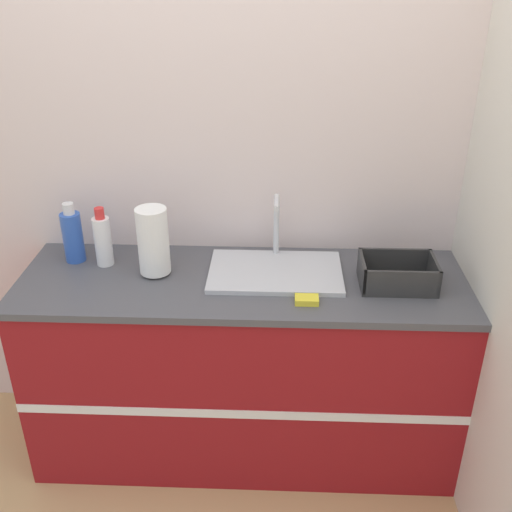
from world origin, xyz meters
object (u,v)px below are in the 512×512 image
object	(u,v)px
sink	(275,269)
dish_rack	(397,276)
bottle_white_spray	(103,240)
bottle_blue	(73,236)
paper_towel_roll	(153,241)

from	to	relation	value
sink	dish_rack	bearing A→B (deg)	-8.87
dish_rack	bottle_white_spray	bearing A→B (deg)	173.92
bottle_blue	dish_rack	bearing A→B (deg)	-6.77
bottle_blue	bottle_white_spray	world-z (taller)	bottle_blue
sink	bottle_white_spray	bearing A→B (deg)	175.80
sink	bottle_blue	world-z (taller)	sink
dish_rack	bottle_white_spray	world-z (taller)	bottle_white_spray
dish_rack	bottle_white_spray	size ratio (longest dim) A/B	1.15
sink	paper_towel_roll	size ratio (longest dim) A/B	1.89
paper_towel_roll	bottle_blue	bearing A→B (deg)	164.11
paper_towel_roll	dish_rack	size ratio (longest dim) A/B	0.98
paper_towel_roll	bottle_white_spray	world-z (taller)	paper_towel_roll
sink	paper_towel_roll	xyz separation A→B (m)	(-0.49, -0.02, 0.13)
sink	paper_towel_roll	bearing A→B (deg)	-177.67
bottle_white_spray	bottle_blue	bearing A→B (deg)	167.25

